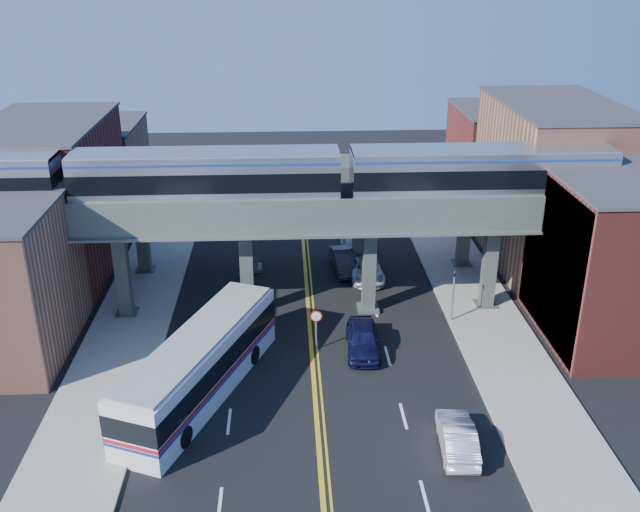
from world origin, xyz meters
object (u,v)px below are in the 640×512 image
(car_lane_b, at_px, (344,261))
(traffic_signal, at_px, (453,290))
(car_lane_d, at_px, (354,248))
(stop_sign, at_px, (316,323))
(transit_bus, at_px, (200,365))
(car_lane_c, at_px, (366,269))
(transit_train, at_px, (207,177))
(car_parked_curb, at_px, (457,437))
(car_lane_a, at_px, (363,339))

(car_lane_b, bearing_deg, traffic_signal, -59.22)
(car_lane_d, bearing_deg, stop_sign, -101.39)
(transit_bus, height_order, car_lane_c, transit_bus)
(transit_train, bearing_deg, car_parked_curb, -49.06)
(transit_train, relative_size, stop_sign, 19.18)
(car_lane_d, bearing_deg, car_parked_curb, -80.68)
(transit_train, height_order, car_lane_c, transit_train)
(stop_sign, bearing_deg, car_lane_c, 67.78)
(stop_sign, relative_size, transit_bus, 0.19)
(car_lane_a, relative_size, car_parked_curb, 1.07)
(car_lane_b, relative_size, car_parked_curb, 1.03)
(traffic_signal, distance_m, car_parked_curb, 13.13)
(transit_train, height_order, stop_sign, transit_train)
(traffic_signal, relative_size, car_lane_d, 0.82)
(transit_train, relative_size, transit_bus, 3.71)
(traffic_signal, height_order, car_lane_a, traffic_signal)
(traffic_signal, relative_size, car_lane_c, 0.81)
(car_lane_a, height_order, car_lane_d, car_lane_a)
(car_lane_b, bearing_deg, transit_bus, -125.28)
(car_lane_c, bearing_deg, car_parked_curb, -85.60)
(car_lane_a, height_order, car_parked_curb, car_lane_a)
(car_lane_b, bearing_deg, stop_sign, -108.54)
(stop_sign, height_order, car_lane_a, stop_sign)
(transit_train, distance_m, car_lane_b, 14.15)
(stop_sign, distance_m, car_lane_d, 14.67)
(car_lane_d, bearing_deg, car_lane_b, -106.47)
(transit_bus, height_order, car_lane_a, transit_bus)
(car_lane_a, distance_m, car_lane_d, 14.60)
(transit_train, bearing_deg, car_lane_a, -30.20)
(car_lane_a, bearing_deg, traffic_signal, 31.60)
(transit_train, relative_size, car_lane_b, 10.79)
(transit_bus, xyz_separation_m, car_lane_b, (9.07, 15.89, -1.01))
(car_parked_curb, bearing_deg, car_lane_d, -79.13)
(car_parked_curb, bearing_deg, car_lane_b, -75.84)
(transit_train, height_order, car_parked_curb, transit_train)
(car_parked_curb, bearing_deg, car_lane_c, -79.20)
(car_lane_b, relative_size, car_lane_d, 0.94)
(car_lane_d, bearing_deg, car_lane_a, -90.43)
(transit_bus, xyz_separation_m, car_parked_curb, (12.75, -5.38, -1.04))
(car_lane_c, bearing_deg, car_lane_a, -99.30)
(car_lane_b, distance_m, car_parked_curb, 21.59)
(transit_train, height_order, car_lane_a, transit_train)
(transit_bus, bearing_deg, car_lane_b, -7.33)
(car_lane_a, xyz_separation_m, car_lane_b, (-0.12, 11.89, -0.05))
(car_lane_a, relative_size, car_lane_d, 0.97)
(car_lane_a, xyz_separation_m, car_lane_c, (1.32, 10.40, -0.12))
(transit_train, bearing_deg, car_lane_d, 42.33)
(stop_sign, relative_size, car_lane_a, 0.54)
(transit_train, distance_m, traffic_signal, 17.07)
(transit_train, relative_size, traffic_signal, 12.30)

